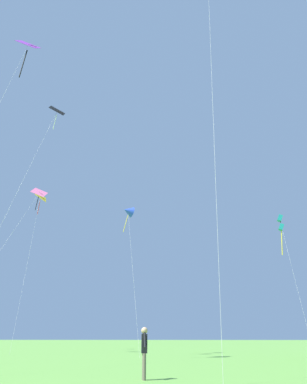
{
  "coord_description": "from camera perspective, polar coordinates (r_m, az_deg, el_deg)",
  "views": [
    {
      "loc": [
        2.02,
        -2.81,
        1.46
      ],
      "look_at": [
        -0.07,
        25.71,
        13.2
      ],
      "focal_mm": 33.1,
      "sensor_mm": 36.0,
      "label": 1
    }
  ],
  "objects": [
    {
      "name": "kite_black_large",
      "position": [
        36.17,
        -15.78,
        11.31
      ],
      "size": [
        2.06,
        9.73,
        22.83
      ],
      "color": "black",
      "rests_on": "ground_plane"
    },
    {
      "name": "kite_purple_streamer",
      "position": [
        33.71,
        -20.0,
        20.2
      ],
      "size": [
        3.38,
        11.6,
        25.65
      ],
      "color": "purple",
      "rests_on": "ground_plane"
    },
    {
      "name": "kite_pink_low",
      "position": [
        40.8,
        -18.37,
        -0.94
      ],
      "size": [
        3.54,
        9.5,
        17.05
      ],
      "color": "pink",
      "rests_on": "ground_plane"
    },
    {
      "name": "kite_teal_box",
      "position": [
        40.34,
        19.81,
        -4.89
      ],
      "size": [
        0.76,
        4.78,
        13.67
      ],
      "color": "teal",
      "rests_on": "ground_plane"
    },
    {
      "name": "kite_yellow_diamond",
      "position": [
        49.02,
        -17.89,
        -1.48
      ],
      "size": [
        4.13,
        11.06,
        19.66
      ],
      "color": "yellow",
      "rests_on": "ground_plane"
    },
    {
      "name": "kite_blue_delta",
      "position": [
        36.56,
        -4.11,
        -3.1
      ],
      "size": [
        2.78,
        6.44,
        14.11
      ],
      "color": "blue",
      "rests_on": "ground_plane"
    },
    {
      "name": "person_foreground_watcher",
      "position": [
        14.55,
        -1.5,
        -23.78
      ],
      "size": [
        0.25,
        0.59,
        1.81
      ],
      "color": "#665B4C",
      "rests_on": "ground_plane"
    }
  ]
}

